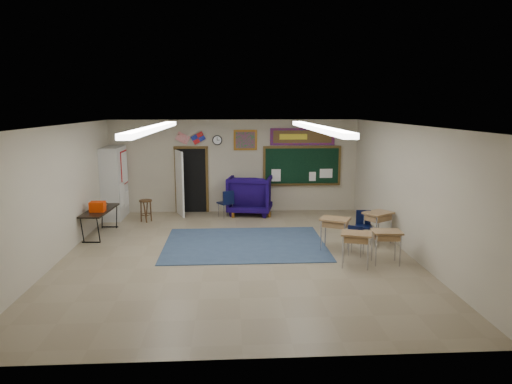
{
  "coord_description": "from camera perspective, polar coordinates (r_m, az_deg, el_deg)",
  "views": [
    {
      "loc": [
        -0.14,
        -10.23,
        3.41
      ],
      "look_at": [
        0.52,
        1.5,
        1.2
      ],
      "focal_mm": 32.0,
      "sensor_mm": 36.0,
      "label": 1
    }
  ],
  "objects": [
    {
      "name": "student_desk_front_right",
      "position": [
        11.91,
        14.96,
        -4.11
      ],
      "size": [
        0.84,
        0.78,
        0.81
      ],
      "rotation": [
        0.0,
        0.0,
        0.55
      ],
      "color": "#967045",
      "rests_on": "floor"
    },
    {
      "name": "floor",
      "position": [
        10.78,
        -2.35,
        -7.81
      ],
      "size": [
        9.0,
        9.0,
        0.0
      ],
      "primitive_type": "plane",
      "color": "gray",
      "rests_on": "ground"
    },
    {
      "name": "wooden_stool",
      "position": [
        14.07,
        -13.59,
        -2.26
      ],
      "size": [
        0.38,
        0.38,
        0.66
      ],
      "color": "#4B2E16",
      "rests_on": "floor"
    },
    {
      "name": "bulletin_board",
      "position": [
        14.91,
        5.83,
        6.89
      ],
      "size": [
        2.1,
        0.05,
        0.55
      ],
      "color": "#AE200E",
      "rests_on": "back_wall"
    },
    {
      "name": "student_chair_reading",
      "position": [
        14.25,
        -3.84,
        -1.45
      ],
      "size": [
        0.59,
        0.59,
        0.86
      ],
      "primitive_type": null,
      "rotation": [
        0.0,
        0.0,
        3.71
      ],
      "color": "black",
      "rests_on": "floor"
    },
    {
      "name": "fluorescent_strips",
      "position": [
        10.24,
        -2.48,
        7.99
      ],
      "size": [
        3.86,
        6.0,
        0.1
      ],
      "primitive_type": null,
      "color": "white",
      "rests_on": "ceiling"
    },
    {
      "name": "wingback_armchair",
      "position": [
        14.66,
        -0.71,
        -0.31
      ],
      "size": [
        1.57,
        1.6,
        1.25
      ],
      "primitive_type": "imported",
      "rotation": [
        0.0,
        0.0,
        2.95
      ],
      "color": "#10053A",
      "rests_on": "floor"
    },
    {
      "name": "wall_clock",
      "position": [
        14.74,
        -4.86,
        6.48
      ],
      "size": [
        0.32,
        0.05,
        0.32
      ],
      "color": "black",
      "rests_on": "back_wall"
    },
    {
      "name": "student_desk_back_left",
      "position": [
        10.11,
        12.37,
        -6.81
      ],
      "size": [
        0.74,
        0.63,
        0.76
      ],
      "rotation": [
        0.0,
        0.0,
        -0.29
      ],
      "color": "#967045",
      "rests_on": "floor"
    },
    {
      "name": "right_wall",
      "position": [
        11.2,
        18.51,
        0.26
      ],
      "size": [
        0.04,
        9.0,
        3.0
      ],
      "primitive_type": "cube",
      "color": "#AB9E8A",
      "rests_on": "floor"
    },
    {
      "name": "wall_flags",
      "position": [
        14.75,
        -8.2,
        6.92
      ],
      "size": [
        1.16,
        0.06,
        0.7
      ],
      "primitive_type": null,
      "color": "red",
      "rests_on": "back_wall"
    },
    {
      "name": "folding_table",
      "position": [
        12.96,
        -18.89,
        -3.46
      ],
      "size": [
        0.67,
        1.72,
        0.96
      ],
      "rotation": [
        0.0,
        0.0,
        -0.06
      ],
      "color": "black",
      "rests_on": "floor"
    },
    {
      "name": "student_chair_desk_a",
      "position": [
        10.88,
        12.45,
        -5.85
      ],
      "size": [
        0.5,
        0.5,
        0.74
      ],
      "primitive_type": null,
      "rotation": [
        0.0,
        0.0,
        2.65
      ],
      "color": "black",
      "rests_on": "floor"
    },
    {
      "name": "left_wall",
      "position": [
        11.09,
        -23.54,
        -0.17
      ],
      "size": [
        0.04,
        9.0,
        3.0
      ],
      "primitive_type": "cube",
      "color": "#AB9E8A",
      "rests_on": "floor"
    },
    {
      "name": "chalkboard",
      "position": [
        15.0,
        5.76,
        3.13
      ],
      "size": [
        2.55,
        0.14,
        1.3
      ],
      "color": "#543C18",
      "rests_on": "back_wall"
    },
    {
      "name": "doorway",
      "position": [
        14.83,
        -8.48,
        1.4
      ],
      "size": [
        1.1,
        0.89,
        2.16
      ],
      "color": "black",
      "rests_on": "back_wall"
    },
    {
      "name": "front_wall",
      "position": [
        6.04,
        -1.74,
        -7.82
      ],
      "size": [
        8.0,
        0.04,
        3.0
      ],
      "primitive_type": "cube",
      "color": "#AB9E8A",
      "rests_on": "floor"
    },
    {
      "name": "ceiling",
      "position": [
        10.24,
        -2.48,
        8.33
      ],
      "size": [
        8.0,
        9.0,
        0.04
      ],
      "primitive_type": "cube",
      "color": "white",
      "rests_on": "back_wall"
    },
    {
      "name": "framed_art_print",
      "position": [
        14.74,
        -1.34,
        6.51
      ],
      "size": [
        0.75,
        0.05,
        0.65
      ],
      "color": "#8D591B",
      "rests_on": "back_wall"
    },
    {
      "name": "student_desk_front_left",
      "position": [
        11.1,
        9.81,
        -5.01
      ],
      "size": [
        0.82,
        0.74,
        0.8
      ],
      "rotation": [
        0.0,
        0.0,
        -0.46
      ],
      "color": "#967045",
      "rests_on": "floor"
    },
    {
      "name": "student_chair_desk_b",
      "position": [
        11.84,
        13.36,
        -4.34
      ],
      "size": [
        0.46,
        0.46,
        0.82
      ],
      "primitive_type": null,
      "rotation": [
        0.0,
        0.0,
        -0.14
      ],
      "color": "black",
      "rests_on": "floor"
    },
    {
      "name": "back_wall",
      "position": [
        14.85,
        -2.68,
        3.24
      ],
      "size": [
        8.0,
        0.04,
        3.0
      ],
      "primitive_type": "cube",
      "color": "#AB9E8A",
      "rests_on": "floor"
    },
    {
      "name": "area_rug",
      "position": [
        11.54,
        -1.42,
        -6.5
      ],
      "size": [
        4.0,
        3.0,
        0.02
      ],
      "primitive_type": "cube",
      "color": "#324760",
      "rests_on": "floor"
    },
    {
      "name": "storage_cabinet",
      "position": [
        14.7,
        -17.27,
        1.11
      ],
      "size": [
        0.59,
        1.25,
        2.2
      ],
      "color": "silver",
      "rests_on": "floor"
    },
    {
      "name": "student_desk_back_right",
      "position": [
        10.46,
        15.96,
        -6.42
      ],
      "size": [
        0.65,
        0.51,
        0.75
      ],
      "rotation": [
        0.0,
        0.0,
        -0.07
      ],
      "color": "#967045",
      "rests_on": "floor"
    }
  ]
}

